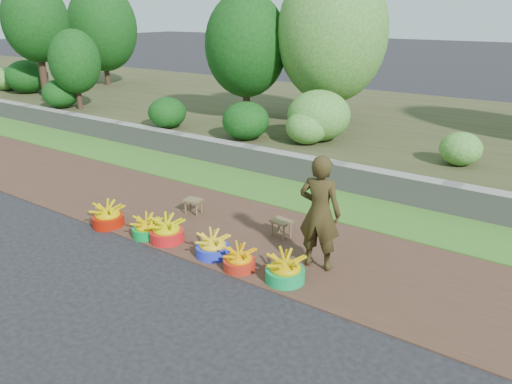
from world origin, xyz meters
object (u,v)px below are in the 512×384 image
Objects in this scene: basin_a at (108,216)px; basin_c at (167,231)px; stool_left at (193,202)px; basin_f at (285,270)px; basin_b at (147,228)px; vendor_woman at (320,213)px; basin_e at (239,260)px; basin_d at (212,247)px; stool_right at (281,224)px.

basin_a is 1.25m from basin_c.
basin_f is at bearing -22.05° from stool_left.
vendor_woman is (2.72, 0.70, 0.68)m from basin_b.
stool_left is (-1.90, 1.15, 0.08)m from basin_e.
basin_c reaches higher than stool_left.
basin_c reaches higher than basin_d.
basin_d is at bearing -179.69° from basin_f.
vendor_woman is (0.16, 0.61, 0.66)m from basin_f.
stool_right is at bearing 2.92° from stool_left.
basin_a is 0.99× the size of basin_c.
basin_c reaches higher than basin_b.
basin_c is 1.55× the size of stool_right.
basin_a is 1.47m from stool_left.
basin_c is 2.18m from basin_f.
stool_right reaches higher than stool_left.
basin_c is 1.60× the size of stool_left.
stool_left is (-2.60, 1.05, 0.06)m from basin_f.
basin_d is 1.26m from basin_f.
stool_right is at bearing 40.34° from basin_c.
basin_c reaches higher than basin_f.
basin_f reaches higher than basin_a.
basin_d is (2.16, 0.16, -0.01)m from basin_a.
stool_right is 1.25m from vendor_woman.
basin_a reaches higher than basin_b.
basin_b is 1.30m from basin_d.
basin_f is at bearing 0.81° from basin_c.
basin_f is (2.18, 0.03, -0.00)m from basin_c.
vendor_woman is (1.42, 0.61, 0.67)m from basin_d.
basin_f is (3.43, 0.17, 0.00)m from basin_a.
basin_d is at bearing -38.42° from stool_left.
basin_e is at bearing -2.50° from basin_c.
basin_a reaches higher than stool_right.
basin_b reaches higher than stool_left.
vendor_woman reaches higher than stool_left.
basin_a is 2.73m from basin_e.
vendor_woman reaches higher than basin_d.
basin_a is 1.52× the size of stool_right.
basin_b is 1.35× the size of stool_right.
vendor_woman is at bearing 12.18° from basin_a.
basin_d is at bearing 4.23° from basin_a.
stool_left is 2.85m from vendor_woman.
stool_right is (0.47, 1.15, 0.08)m from basin_d.
basin_f reaches higher than basin_e.
basin_d reaches higher than stool_right.
vendor_woman is at bearing 15.26° from basin_c.
basin_d is at bearing 171.06° from basin_e.
basin_f is at bearing 2.79° from basin_a.
basin_a is 1.16× the size of basin_e.
vendor_woman is (0.95, -0.54, 0.60)m from stool_right.
basin_f is 1.39m from stool_right.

